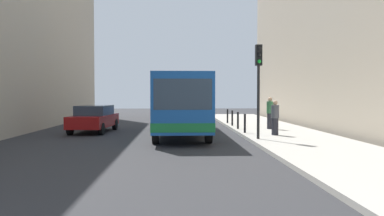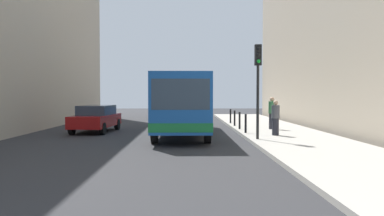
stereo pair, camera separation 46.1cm
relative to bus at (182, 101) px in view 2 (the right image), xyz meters
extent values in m
plane|color=#2D2D30|center=(-0.20, -2.16, -1.73)|extent=(80.00, 80.00, 0.00)
cube|color=#ADA89E|center=(5.20, -2.16, -1.65)|extent=(4.40, 40.00, 0.15)
cube|color=#B2A38C|center=(11.30, 1.84, 5.76)|extent=(7.00, 32.00, 14.97)
cube|color=#19519E|center=(0.00, -0.11, 0.02)|extent=(2.53, 11.01, 2.50)
cube|color=#197238|center=(0.00, -0.11, -0.93)|extent=(2.55, 11.03, 0.36)
cube|color=#2D3D4C|center=(0.02, -5.59, 0.37)|extent=(2.26, 0.07, 1.20)
cube|color=#2D3D4C|center=(0.00, 0.39, 0.37)|extent=(2.55, 9.41, 1.00)
cylinder|color=black|center=(1.14, -4.00, -1.23)|extent=(0.28, 1.00, 1.00)
cylinder|color=black|center=(-1.12, -4.01, -1.23)|extent=(0.28, 1.00, 1.00)
cylinder|color=black|center=(1.12, 3.80, -1.23)|extent=(0.28, 1.00, 1.00)
cylinder|color=black|center=(-1.14, 3.79, -1.23)|extent=(0.28, 1.00, 1.00)
cube|color=maroon|center=(-4.80, 1.16, -1.09)|extent=(2.12, 4.52, 0.64)
cube|color=#2D3D4C|center=(-4.79, 1.31, -0.51)|extent=(1.78, 2.58, 0.52)
cylinder|color=black|center=(-4.09, -0.40, -1.41)|extent=(0.27, 0.65, 0.64)
cylinder|color=black|center=(-5.73, -0.28, -1.41)|extent=(0.27, 0.65, 0.64)
cylinder|color=black|center=(-3.87, 2.59, -1.41)|extent=(0.27, 0.65, 0.64)
cylinder|color=black|center=(-5.50, 2.71, -1.41)|extent=(0.27, 0.65, 0.64)
cube|color=navy|center=(0.10, 11.44, -1.09)|extent=(1.89, 4.43, 0.64)
cube|color=#2D3D4C|center=(0.10, 11.59, -0.51)|extent=(1.65, 2.50, 0.52)
cylinder|color=black|center=(0.89, 9.92, -1.41)|extent=(0.23, 0.64, 0.64)
cylinder|color=black|center=(-0.75, 9.96, -1.41)|extent=(0.23, 0.64, 0.64)
cylinder|color=black|center=(0.95, 12.92, -1.41)|extent=(0.23, 0.64, 0.64)
cylinder|color=black|center=(-0.69, 12.96, -1.41)|extent=(0.23, 0.64, 0.64)
cylinder|color=black|center=(3.35, -3.74, 0.02)|extent=(0.12, 0.12, 3.20)
cube|color=black|center=(3.35, -3.74, 2.07)|extent=(0.28, 0.24, 0.90)
sphere|color=black|center=(3.35, -3.87, 2.35)|extent=(0.16, 0.16, 0.16)
sphere|color=black|center=(3.35, -3.87, 2.07)|extent=(0.16, 0.16, 0.16)
sphere|color=green|center=(3.35, -3.87, 1.79)|extent=(0.16, 0.16, 0.16)
cylinder|color=black|center=(3.25, -1.00, -1.10)|extent=(0.11, 0.11, 0.95)
cylinder|color=black|center=(3.25, 1.23, -1.10)|extent=(0.11, 0.11, 0.95)
cylinder|color=black|center=(3.25, 3.45, -1.10)|extent=(0.11, 0.11, 0.95)
cylinder|color=black|center=(3.25, 5.68, -1.10)|extent=(0.11, 0.11, 0.95)
cylinder|color=#26262D|center=(4.49, -2.18, -1.17)|extent=(0.32, 0.32, 0.81)
cylinder|color=#4C4C51|center=(4.49, -2.18, -0.45)|extent=(0.38, 0.38, 0.62)
sphere|color=tan|center=(4.49, -2.18, -0.03)|extent=(0.22, 0.22, 0.22)
cylinder|color=#26262D|center=(5.05, 1.16, -1.14)|extent=(0.32, 0.32, 0.88)
cylinder|color=#336B3F|center=(5.05, 1.16, -0.36)|extent=(0.38, 0.38, 0.68)
sphere|color=tan|center=(5.05, 1.16, 0.10)|extent=(0.24, 0.24, 0.24)
camera|label=1|loc=(-0.24, -20.60, 0.36)|focal=36.48mm
camera|label=2|loc=(0.22, -20.61, 0.36)|focal=36.48mm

